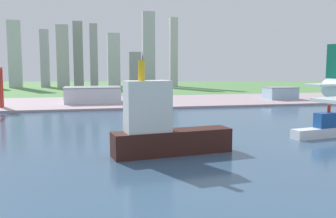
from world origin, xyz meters
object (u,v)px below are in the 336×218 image
Objects in this scene: cargo_ship at (163,128)px; ferry_boat at (322,129)px; warehouse_main at (92,95)px; warehouse_annex at (280,93)px.

ferry_boat is (108.85, 25.35, -8.23)m from cargo_ship.
cargo_ship is 1.01× the size of warehouse_main.
warehouse_main is 231.66m from warehouse_annex.
warehouse_main is at bearing 178.00° from warehouse_annex.
ferry_boat reaches higher than warehouse_main.
cargo_ship is 112.07m from ferry_boat.
warehouse_main is (-138.98, 234.33, 5.66)m from ferry_boat.
cargo_ship is at bearing -166.89° from ferry_boat.
ferry_boat is 0.65× the size of warehouse_main.
cargo_ship reaches higher than warehouse_main.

